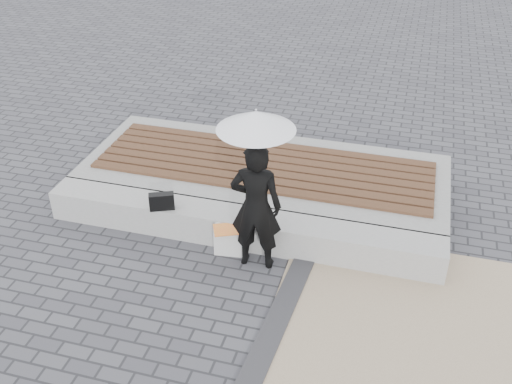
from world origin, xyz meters
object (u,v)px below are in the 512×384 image
Objects in this scene: seating_ledge at (239,227)px; parasol at (256,120)px; woman at (256,207)px; canvas_tote at (230,240)px; handbag at (162,201)px.

seating_ledge is 4.65× the size of parasol.
parasol is at bearing -49.25° from seating_ledge.
woman is 1.50× the size of parasol.
seating_ledge reaches higher than canvas_tote.
seating_ledge is 1.75m from parasol.
seating_ledge is at bearing 77.19° from canvas_tote.
handbag reaches higher than canvas_tote.
parasol is at bearing -33.88° from handbag.
woman reaches higher than canvas_tote.
handbag is 0.80× the size of canvas_tote.
woman reaches higher than handbag.
parasol reaches higher than seating_ledge.
woman is at bearing 0.00° from parasol.
handbag is (-1.27, 0.22, -0.30)m from woman.
woman is 1.32m from handbag.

